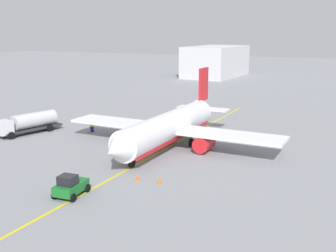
{
  "coord_description": "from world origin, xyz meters",
  "views": [
    {
      "loc": [
        50.4,
        21.58,
        15.75
      ],
      "look_at": [
        0.0,
        0.0,
        3.0
      ],
      "focal_mm": 44.59,
      "sensor_mm": 36.0,
      "label": 1
    }
  ],
  "objects_px": {
    "safety_cone_nose": "(160,180)",
    "airplane": "(170,127)",
    "fuel_tanker": "(28,123)",
    "safety_cone_wingtip": "(138,178)",
    "refueling_worker": "(92,127)",
    "pushback_tug": "(70,186)"
  },
  "relations": [
    {
      "from": "safety_cone_nose",
      "to": "airplane",
      "type": "bearing_deg",
      "value": -161.25
    },
    {
      "from": "fuel_tanker",
      "to": "pushback_tug",
      "type": "distance_m",
      "value": 27.65
    },
    {
      "from": "airplane",
      "to": "fuel_tanker",
      "type": "bearing_deg",
      "value": -85.71
    },
    {
      "from": "airplane",
      "to": "safety_cone_nose",
      "type": "xyz_separation_m",
      "value": [
        13.3,
        4.51,
        -2.43
      ]
    },
    {
      "from": "airplane",
      "to": "fuel_tanker",
      "type": "xyz_separation_m",
      "value": [
        1.72,
        -22.92,
        -1.0
      ]
    },
    {
      "from": "airplane",
      "to": "refueling_worker",
      "type": "height_order",
      "value": "airplane"
    },
    {
      "from": "safety_cone_nose",
      "to": "refueling_worker",
      "type": "bearing_deg",
      "value": -130.56
    },
    {
      "from": "airplane",
      "to": "pushback_tug",
      "type": "bearing_deg",
      "value": -5.8
    },
    {
      "from": "airplane",
      "to": "safety_cone_nose",
      "type": "relative_size",
      "value": 52.74
    },
    {
      "from": "pushback_tug",
      "to": "safety_cone_nose",
      "type": "xyz_separation_m",
      "value": [
        -6.51,
        6.52,
        -0.71
      ]
    },
    {
      "from": "pushback_tug",
      "to": "refueling_worker",
      "type": "height_order",
      "value": "pushback_tug"
    },
    {
      "from": "airplane",
      "to": "pushback_tug",
      "type": "height_order",
      "value": "airplane"
    },
    {
      "from": "pushback_tug",
      "to": "safety_cone_nose",
      "type": "height_order",
      "value": "pushback_tug"
    },
    {
      "from": "pushback_tug",
      "to": "safety_cone_wingtip",
      "type": "height_order",
      "value": "pushback_tug"
    },
    {
      "from": "fuel_tanker",
      "to": "safety_cone_nose",
      "type": "relative_size",
      "value": 17.81
    },
    {
      "from": "fuel_tanker",
      "to": "safety_cone_wingtip",
      "type": "distance_m",
      "value": 27.53
    },
    {
      "from": "refueling_worker",
      "to": "safety_cone_nose",
      "type": "relative_size",
      "value": 2.88
    },
    {
      "from": "refueling_worker",
      "to": "safety_cone_nose",
      "type": "xyz_separation_m",
      "value": [
        16.3,
        19.05,
        -0.52
      ]
    },
    {
      "from": "airplane",
      "to": "refueling_worker",
      "type": "distance_m",
      "value": 14.97
    },
    {
      "from": "fuel_tanker",
      "to": "refueling_worker",
      "type": "xyz_separation_m",
      "value": [
        -4.72,
        8.38,
        -0.9
      ]
    },
    {
      "from": "fuel_tanker",
      "to": "safety_cone_wingtip",
      "type": "xyz_separation_m",
      "value": [
        11.69,
        24.89,
        -1.44
      ]
    },
    {
      "from": "pushback_tug",
      "to": "refueling_worker",
      "type": "xyz_separation_m",
      "value": [
        -22.81,
        -12.53,
        -0.19
      ]
    }
  ]
}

